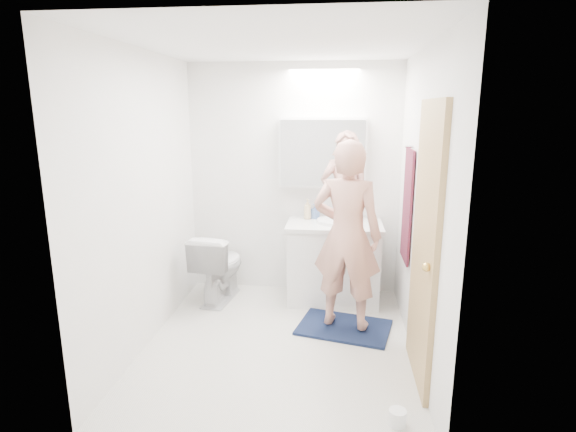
# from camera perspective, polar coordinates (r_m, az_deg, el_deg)

# --- Properties ---
(floor) EXTENTS (2.50, 2.50, 0.00)m
(floor) POSITION_cam_1_polar(r_m,az_deg,el_deg) (4.02, -1.14, -15.56)
(floor) COLOR silver
(floor) RESTS_ON ground
(ceiling) EXTENTS (2.50, 2.50, 0.00)m
(ceiling) POSITION_cam_1_polar(r_m,az_deg,el_deg) (3.55, -1.33, 20.75)
(ceiling) COLOR white
(ceiling) RESTS_ON floor
(wall_back) EXTENTS (2.50, 0.00, 2.50)m
(wall_back) POSITION_cam_1_polar(r_m,az_deg,el_deg) (4.82, 0.73, 4.45)
(wall_back) COLOR white
(wall_back) RESTS_ON floor
(wall_front) EXTENTS (2.50, 0.00, 2.50)m
(wall_front) POSITION_cam_1_polar(r_m,az_deg,el_deg) (2.40, -5.16, -4.60)
(wall_front) COLOR white
(wall_front) RESTS_ON floor
(wall_left) EXTENTS (0.00, 2.50, 2.50)m
(wall_left) POSITION_cam_1_polar(r_m,az_deg,el_deg) (3.90, -17.49, 1.74)
(wall_left) COLOR white
(wall_left) RESTS_ON floor
(wall_right) EXTENTS (0.00, 2.50, 2.50)m
(wall_right) POSITION_cam_1_polar(r_m,az_deg,el_deg) (3.62, 16.29, 0.99)
(wall_right) COLOR white
(wall_right) RESTS_ON floor
(vanity_cabinet) EXTENTS (0.90, 0.55, 0.78)m
(vanity_cabinet) POSITION_cam_1_polar(r_m,az_deg,el_deg) (4.72, 5.71, -5.97)
(vanity_cabinet) COLOR white
(vanity_cabinet) RESTS_ON floor
(countertop) EXTENTS (0.95, 0.58, 0.04)m
(countertop) POSITION_cam_1_polar(r_m,az_deg,el_deg) (4.60, 5.83, -1.13)
(countertop) COLOR silver
(countertop) RESTS_ON vanity_cabinet
(sink_basin) EXTENTS (0.36, 0.36, 0.03)m
(sink_basin) POSITION_cam_1_polar(r_m,az_deg,el_deg) (4.62, 5.84, -0.62)
(sink_basin) COLOR white
(sink_basin) RESTS_ON countertop
(faucet) EXTENTS (0.02, 0.02, 0.16)m
(faucet) POSITION_cam_1_polar(r_m,az_deg,el_deg) (4.79, 5.89, 0.67)
(faucet) COLOR silver
(faucet) RESTS_ON countertop
(medicine_cabinet) EXTENTS (0.88, 0.14, 0.70)m
(medicine_cabinet) POSITION_cam_1_polar(r_m,az_deg,el_deg) (4.69, 4.33, 7.86)
(medicine_cabinet) COLOR white
(medicine_cabinet) RESTS_ON wall_back
(mirror_panel) EXTENTS (0.84, 0.01, 0.66)m
(mirror_panel) POSITION_cam_1_polar(r_m,az_deg,el_deg) (4.61, 4.29, 7.78)
(mirror_panel) COLOR silver
(mirror_panel) RESTS_ON medicine_cabinet
(toilet) EXTENTS (0.50, 0.76, 0.72)m
(toilet) POSITION_cam_1_polar(r_m,az_deg,el_deg) (4.77, -8.59, -6.21)
(toilet) COLOR white
(toilet) RESTS_ON floor
(bath_rug) EXTENTS (0.90, 0.72, 0.02)m
(bath_rug) POSITION_cam_1_polar(r_m,az_deg,el_deg) (4.27, 7.00, -13.62)
(bath_rug) COLOR #121C38
(bath_rug) RESTS_ON floor
(person) EXTENTS (0.67, 0.52, 1.65)m
(person) POSITION_cam_1_polar(r_m,az_deg,el_deg) (3.96, 7.35, -2.45)
(person) COLOR tan
(person) RESTS_ON bath_rug
(door) EXTENTS (0.04, 0.80, 2.00)m
(door) POSITION_cam_1_polar(r_m,az_deg,el_deg) (3.33, 16.72, -3.62)
(door) COLOR #A18150
(door) RESTS_ON wall_right
(door_knob) EXTENTS (0.06, 0.06, 0.06)m
(door_knob) POSITION_cam_1_polar(r_m,az_deg,el_deg) (3.06, 16.89, -6.12)
(door_knob) COLOR gold
(door_knob) RESTS_ON door
(towel) EXTENTS (0.02, 0.42, 1.00)m
(towel) POSITION_cam_1_polar(r_m,az_deg,el_deg) (4.17, 14.65, 1.25)
(towel) COLOR #141034
(towel) RESTS_ON wall_right
(towel_hook) EXTENTS (0.07, 0.02, 0.02)m
(towel_hook) POSITION_cam_1_polar(r_m,az_deg,el_deg) (4.10, 14.89, 8.38)
(towel_hook) COLOR silver
(towel_hook) RESTS_ON wall_right
(soap_bottle_a) EXTENTS (0.11, 0.11, 0.21)m
(soap_bottle_a) POSITION_cam_1_polar(r_m,az_deg,el_deg) (4.73, 2.45, 0.86)
(soap_bottle_a) COLOR tan
(soap_bottle_a) RESTS_ON countertop
(soap_bottle_b) EXTENTS (0.10, 0.10, 0.15)m
(soap_bottle_b) POSITION_cam_1_polar(r_m,az_deg,el_deg) (4.76, 3.41, 0.60)
(soap_bottle_b) COLOR #5578B7
(soap_bottle_b) RESTS_ON countertop
(toothbrush_cup) EXTENTS (0.11, 0.11, 0.10)m
(toothbrush_cup) POSITION_cam_1_polar(r_m,az_deg,el_deg) (4.74, 7.95, 0.08)
(toothbrush_cup) COLOR #3849A9
(toothbrush_cup) RESTS_ON countertop
(toilet_paper_roll) EXTENTS (0.11, 0.11, 0.10)m
(toilet_paper_roll) POSITION_cam_1_polar(r_m,az_deg,el_deg) (3.20, 13.50, -23.25)
(toilet_paper_roll) COLOR white
(toilet_paper_roll) RESTS_ON floor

